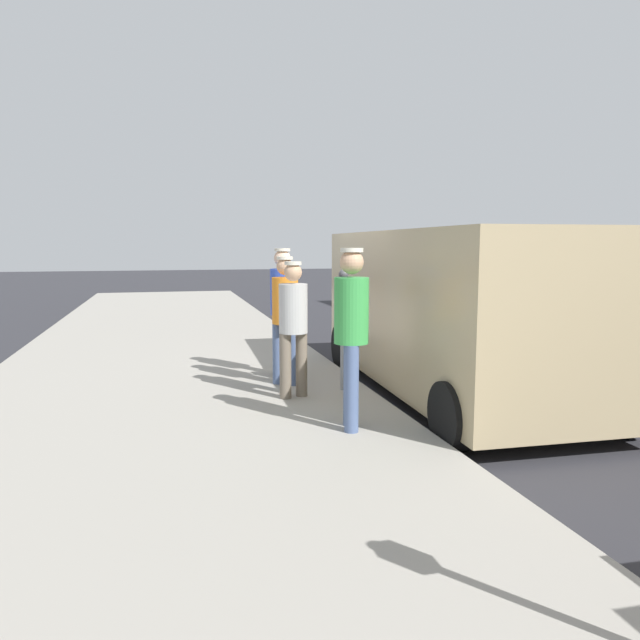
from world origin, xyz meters
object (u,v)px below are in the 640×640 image
Objects in this scene: pedestrian_in_blue at (283,303)px; parked_van at (454,308)px; parking_meter_near at (343,309)px; pedestrian_in_orange at (285,312)px; pedestrian_in_gray at (293,321)px; pedestrian_in_green at (351,326)px.

parked_van is (-2.07, 1.07, -0.02)m from pedestrian_in_blue.
pedestrian_in_blue is at bearing -27.45° from parked_van.
parking_meter_near is 0.91× the size of pedestrian_in_orange.
pedestrian_in_orange reaches higher than parking_meter_near.
pedestrian_in_blue is 2.33m from parked_van.
pedestrian_in_gray is 0.31× the size of parked_van.
parking_meter_near is at bearing -103.84° from pedestrian_in_green.
pedestrian_in_green is 0.34× the size of parked_van.
pedestrian_in_green is (-0.26, 2.05, 0.08)m from pedestrian_in_orange.
parked_van is at bearing 166.89° from pedestrian_in_orange.
pedestrian_in_gray is 2.19m from parked_van.
pedestrian_in_orange reaches higher than pedestrian_in_gray.
pedestrian_in_gray is (0.04, 0.69, -0.03)m from pedestrian_in_orange.
pedestrian_in_green is 2.63m from pedestrian_in_blue.
pedestrian_in_blue is 1.27m from pedestrian_in_gray.
pedestrian_in_orange is at bearing 82.30° from pedestrian_in_blue.
pedestrian_in_gray is (0.68, 0.20, -0.10)m from parking_meter_near.
parked_van reaches higher than pedestrian_in_blue.
parking_meter_near is at bearing 143.13° from pedestrian_in_orange.
pedestrian_in_blue is at bearing -86.08° from pedestrian_in_green.
pedestrian_in_green is at bearing 39.43° from parked_van.
parked_van is at bearing -175.06° from pedestrian_in_gray.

